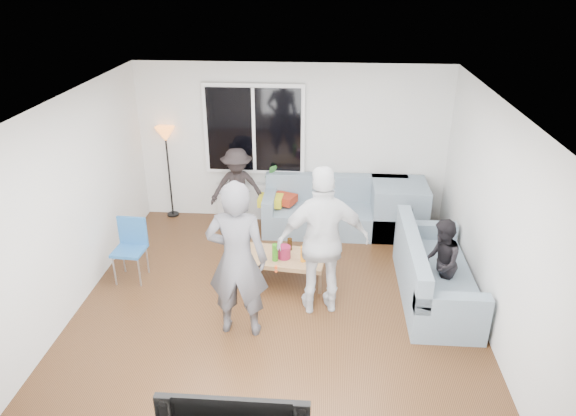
# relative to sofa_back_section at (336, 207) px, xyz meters

# --- Properties ---
(floor) EXTENTS (5.00, 5.50, 0.04)m
(floor) POSITION_rel_sofa_back_section_xyz_m (-0.74, -2.27, -0.45)
(floor) COLOR #56351C
(floor) RESTS_ON ground
(ceiling) EXTENTS (5.00, 5.50, 0.04)m
(ceiling) POSITION_rel_sofa_back_section_xyz_m (-0.74, -2.27, 2.20)
(ceiling) COLOR white
(ceiling) RESTS_ON ground
(wall_back) EXTENTS (5.00, 0.04, 2.60)m
(wall_back) POSITION_rel_sofa_back_section_xyz_m (-0.74, 0.50, 0.88)
(wall_back) COLOR silver
(wall_back) RESTS_ON ground
(wall_front) EXTENTS (5.00, 0.04, 2.60)m
(wall_front) POSITION_rel_sofa_back_section_xyz_m (-0.74, -5.04, 0.88)
(wall_front) COLOR silver
(wall_front) RESTS_ON ground
(wall_left) EXTENTS (0.04, 5.50, 2.60)m
(wall_left) POSITION_rel_sofa_back_section_xyz_m (-3.26, -2.27, 0.88)
(wall_left) COLOR silver
(wall_left) RESTS_ON ground
(wall_right) EXTENTS (0.04, 5.50, 2.60)m
(wall_right) POSITION_rel_sofa_back_section_xyz_m (1.78, -2.27, 0.88)
(wall_right) COLOR silver
(wall_right) RESTS_ON ground
(window_frame) EXTENTS (1.62, 0.06, 1.47)m
(window_frame) POSITION_rel_sofa_back_section_xyz_m (-1.34, 0.42, 1.12)
(window_frame) COLOR white
(window_frame) RESTS_ON wall_back
(window_glass) EXTENTS (1.50, 0.02, 1.35)m
(window_glass) POSITION_rel_sofa_back_section_xyz_m (-1.34, 0.38, 1.12)
(window_glass) COLOR black
(window_glass) RESTS_ON window_frame
(window_mullion) EXTENTS (0.05, 0.03, 1.35)m
(window_mullion) POSITION_rel_sofa_back_section_xyz_m (-1.34, 0.37, 1.12)
(window_mullion) COLOR white
(window_mullion) RESTS_ON window_frame
(radiator) EXTENTS (1.30, 0.12, 0.62)m
(radiator) POSITION_rel_sofa_back_section_xyz_m (-1.34, 0.38, -0.11)
(radiator) COLOR silver
(radiator) RESTS_ON floor
(potted_plant) EXTENTS (0.22, 0.19, 0.37)m
(potted_plant) POSITION_rel_sofa_back_section_xyz_m (-1.07, 0.35, 0.38)
(potted_plant) COLOR #33712D
(potted_plant) RESTS_ON radiator
(vase) EXTENTS (0.20, 0.20, 0.16)m
(vase) POSITION_rel_sofa_back_section_xyz_m (-1.58, 0.35, 0.27)
(vase) COLOR white
(vase) RESTS_ON radiator
(sofa_back_section) EXTENTS (2.30, 0.85, 0.85)m
(sofa_back_section) POSITION_rel_sofa_back_section_xyz_m (0.00, 0.00, 0.00)
(sofa_back_section) COLOR slate
(sofa_back_section) RESTS_ON floor
(sofa_right_section) EXTENTS (2.00, 0.85, 0.85)m
(sofa_right_section) POSITION_rel_sofa_back_section_xyz_m (1.28, -1.79, 0.00)
(sofa_right_section) COLOR slate
(sofa_right_section) RESTS_ON floor
(sofa_corner) EXTENTS (0.85, 0.85, 0.85)m
(sofa_corner) POSITION_rel_sofa_back_section_xyz_m (0.99, 0.00, 0.00)
(sofa_corner) COLOR slate
(sofa_corner) RESTS_ON floor
(cushion_yellow) EXTENTS (0.40, 0.35, 0.14)m
(cushion_yellow) POSITION_rel_sofa_back_section_xyz_m (-1.04, -0.02, 0.09)
(cushion_yellow) COLOR gold
(cushion_yellow) RESTS_ON sofa_back_section
(cushion_red) EXTENTS (0.45, 0.42, 0.13)m
(cushion_red) POSITION_rel_sofa_back_section_xyz_m (-0.84, 0.06, 0.09)
(cushion_red) COLOR maroon
(cushion_red) RESTS_ON sofa_back_section
(coffee_table) EXTENTS (1.16, 0.72, 0.40)m
(coffee_table) POSITION_rel_sofa_back_section_xyz_m (-0.71, -1.58, -0.22)
(coffee_table) COLOR #A47F4F
(coffee_table) RESTS_ON floor
(pitcher) EXTENTS (0.17, 0.17, 0.17)m
(pitcher) POSITION_rel_sofa_back_section_xyz_m (-0.69, -1.63, 0.06)
(pitcher) COLOR maroon
(pitcher) RESTS_ON coffee_table
(side_chair) EXTENTS (0.42, 0.42, 0.86)m
(side_chair) POSITION_rel_sofa_back_section_xyz_m (-2.79, -1.67, 0.01)
(side_chair) COLOR #245C9C
(side_chair) RESTS_ON floor
(floor_lamp) EXTENTS (0.32, 0.32, 1.56)m
(floor_lamp) POSITION_rel_sofa_back_section_xyz_m (-2.79, 0.38, 0.36)
(floor_lamp) COLOR orange
(floor_lamp) RESTS_ON floor
(player_left) EXTENTS (0.71, 0.48, 1.91)m
(player_left) POSITION_rel_sofa_back_section_xyz_m (-1.13, -2.67, 0.53)
(player_left) COLOR #47464A
(player_left) RESTS_ON floor
(player_right) EXTENTS (1.18, 0.66, 1.90)m
(player_right) POSITION_rel_sofa_back_section_xyz_m (-0.18, -2.16, 0.52)
(player_right) COLOR silver
(player_right) RESTS_ON floor
(spectator_right) EXTENTS (0.52, 0.62, 1.16)m
(spectator_right) POSITION_rel_sofa_back_section_xyz_m (1.28, -1.92, 0.15)
(spectator_right) COLOR black
(spectator_right) RESTS_ON floor
(spectator_back) EXTENTS (0.94, 0.63, 1.35)m
(spectator_back) POSITION_rel_sofa_back_section_xyz_m (-1.58, 0.03, 0.25)
(spectator_back) COLOR black
(spectator_back) RESTS_ON floor
(bottle_b) EXTENTS (0.08, 0.08, 0.24)m
(bottle_b) POSITION_rel_sofa_back_section_xyz_m (-0.81, -1.71, 0.09)
(bottle_b) COLOR #2E8017
(bottle_b) RESTS_ON coffee_table
(bottle_d) EXTENTS (0.07, 0.07, 0.21)m
(bottle_d) POSITION_rel_sofa_back_section_xyz_m (-0.44, -1.70, 0.08)
(bottle_d) COLOR orange
(bottle_d) RESTS_ON coffee_table
(bottle_c) EXTENTS (0.07, 0.07, 0.17)m
(bottle_c) POSITION_rel_sofa_back_section_xyz_m (-0.64, -1.41, 0.06)
(bottle_c) COLOR black
(bottle_c) RESTS_ON coffee_table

